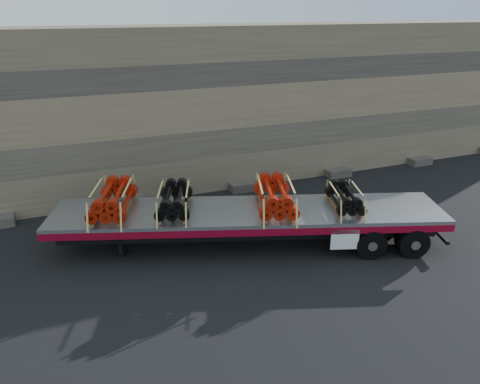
% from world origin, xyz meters
% --- Properties ---
extents(ground, '(120.00, 120.00, 0.00)m').
position_xyz_m(ground, '(0.00, 0.00, 0.00)').
color(ground, black).
rests_on(ground, ground).
extents(rock_wall, '(44.00, 3.00, 7.00)m').
position_xyz_m(rock_wall, '(0.00, 6.50, 3.50)').
color(rock_wall, '#7A6B54').
rests_on(rock_wall, ground).
extents(trailer, '(13.32, 6.67, 1.32)m').
position_xyz_m(trailer, '(0.21, -0.17, 0.66)').
color(trailer, '#A6A8AD').
rests_on(trailer, ground).
extents(bundle_front, '(1.97, 2.74, 0.88)m').
position_xyz_m(bundle_front, '(-4.04, 1.28, 1.76)').
color(bundle_front, '#A61A08').
rests_on(bundle_front, trailer).
extents(bundle_midfront, '(1.75, 2.43, 0.78)m').
position_xyz_m(bundle_midfront, '(-2.12, 0.63, 1.71)').
color(bundle_midfront, black).
rests_on(bundle_midfront, trailer).
extents(bundle_midrear, '(2.00, 2.78, 0.89)m').
position_xyz_m(bundle_midrear, '(1.07, -0.46, 1.77)').
color(bundle_midrear, '#A61A08').
rests_on(bundle_midrear, trailer).
extents(bundle_rear, '(1.53, 2.13, 0.68)m').
position_xyz_m(bundle_rear, '(3.33, -1.23, 1.66)').
color(bundle_rear, black).
rests_on(bundle_rear, trailer).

